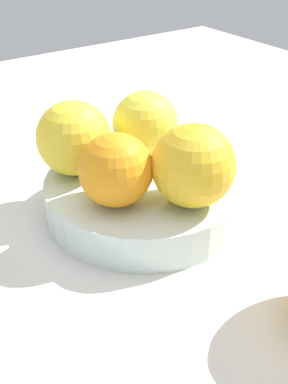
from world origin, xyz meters
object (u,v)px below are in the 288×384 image
at_px(orange_in_bowl_0, 145,124).
at_px(orange_in_bowl_2, 193,166).
at_px(fruit_bowl, 144,196).
at_px(orange_in_bowl_3, 74,138).
at_px(orange_in_bowl_1, 116,170).

distance_m(orange_in_bowl_0, orange_in_bowl_2, 0.10).
distance_m(fruit_bowl, orange_in_bowl_3, 0.09).
relative_size(orange_in_bowl_1, orange_in_bowl_2, 0.89).
bearing_deg(orange_in_bowl_1, orange_in_bowl_3, -177.93).
xyz_separation_m(orange_in_bowl_2, orange_in_bowl_3, (-0.10, -0.06, -0.00)).
bearing_deg(orange_in_bowl_3, orange_in_bowl_2, 27.79).
relative_size(fruit_bowl, orange_in_bowl_3, 2.67).
relative_size(orange_in_bowl_1, orange_in_bowl_3, 0.90).
distance_m(fruit_bowl, orange_in_bowl_2, 0.08).
height_order(fruit_bowl, orange_in_bowl_0, orange_in_bowl_0).
distance_m(orange_in_bowl_1, orange_in_bowl_2, 0.06).
distance_m(orange_in_bowl_1, orange_in_bowl_3, 0.07).
bearing_deg(orange_in_bowl_2, orange_in_bowl_3, -152.21).
xyz_separation_m(fruit_bowl, orange_in_bowl_2, (0.06, 0.01, 0.05)).
height_order(orange_in_bowl_0, orange_in_bowl_1, orange_in_bowl_0).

